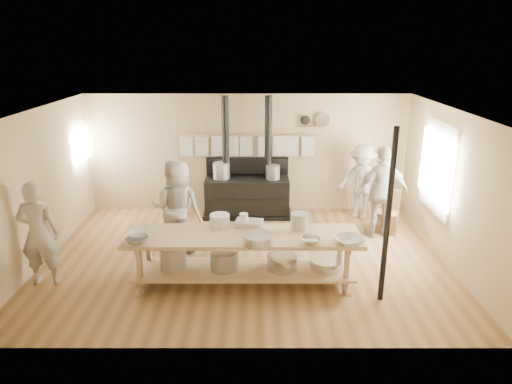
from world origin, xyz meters
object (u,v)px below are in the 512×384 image
(cook_center, at_px, (179,207))
(chair, at_px, (387,220))
(cook_by_window, at_px, (361,182))
(cook_left, at_px, (174,207))
(prep_table, at_px, (243,254))
(stove, at_px, (247,192))
(cook_right, at_px, (382,192))
(roasting_pan, at_px, (249,223))
(cook_far_left, at_px, (39,234))

(cook_center, height_order, chair, cook_center)
(cook_by_window, xyz_separation_m, chair, (0.40, -0.75, -0.57))
(cook_center, relative_size, chair, 1.99)
(cook_left, bearing_deg, prep_table, 137.13)
(stove, xyz_separation_m, cook_right, (2.62, -1.12, 0.38))
(cook_left, bearing_deg, cook_center, 179.75)
(chair, bearing_deg, roasting_pan, -124.25)
(cook_by_window, xyz_separation_m, roasting_pan, (-2.36, -2.52, 0.08))
(prep_table, height_order, cook_by_window, cook_by_window)
(cook_right, bearing_deg, chair, -148.86)
(cook_center, xyz_separation_m, chair, (4.02, 0.87, -0.59))
(stove, relative_size, cook_right, 1.44)
(cook_far_left, distance_m, cook_right, 6.05)
(cook_left, relative_size, chair, 2.02)
(roasting_pan, bearing_deg, cook_far_left, -174.70)
(prep_table, distance_m, roasting_pan, 0.51)
(chair, bearing_deg, cook_far_left, -137.89)
(cook_right, bearing_deg, cook_by_window, -90.87)
(chair, height_order, roasting_pan, roasting_pan)
(prep_table, distance_m, cook_left, 1.80)
(cook_by_window, bearing_deg, chair, -33.54)
(cook_far_left, bearing_deg, cook_right, -165.80)
(cook_left, relative_size, roasting_pan, 3.99)
(prep_table, relative_size, cook_center, 2.15)
(stove, relative_size, cook_by_window, 1.60)
(cook_right, xyz_separation_m, roasting_pan, (-2.53, -1.57, -0.01))
(cook_far_left, bearing_deg, cook_by_window, -156.97)
(chair, xyz_separation_m, roasting_pan, (-2.75, -1.77, 0.65))
(cook_right, bearing_deg, stove, -34.31)
(cook_right, distance_m, cook_by_window, 0.97)
(cook_by_window, bearing_deg, cook_right, -51.10)
(cook_center, xyz_separation_m, roasting_pan, (1.26, -0.90, 0.06))
(cook_center, bearing_deg, chair, -148.49)
(roasting_pan, bearing_deg, stove, 91.83)
(cook_left, distance_m, roasting_pan, 1.63)
(cook_by_window, height_order, roasting_pan, cook_by_window)
(stove, bearing_deg, cook_by_window, -3.92)
(prep_table, height_order, cook_far_left, cook_far_left)
(roasting_pan, bearing_deg, cook_by_window, 46.90)
(stove, bearing_deg, cook_far_left, -136.46)
(prep_table, relative_size, roasting_pan, 8.45)
(cook_center, bearing_deg, cook_right, -150.74)
(cook_left, xyz_separation_m, cook_right, (3.89, 0.67, 0.05))
(cook_far_left, relative_size, cook_right, 0.94)
(prep_table, height_order, cook_left, cook_left)
(cook_right, height_order, roasting_pan, cook_right)
(prep_table, relative_size, cook_right, 1.99)
(stove, distance_m, cook_center, 2.17)
(cook_right, bearing_deg, cook_far_left, 6.85)
(chair, bearing_deg, cook_center, -144.73)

